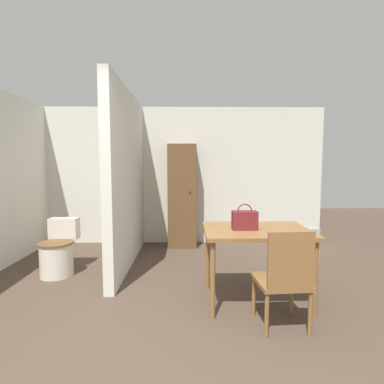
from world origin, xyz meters
name	(u,v)px	position (x,y,z in m)	size (l,w,h in m)	color
wall_back	(172,176)	(0.00, 3.77, 1.25)	(5.57, 0.12, 2.50)	silver
partition_wall	(127,179)	(-0.58, 2.55, 1.25)	(0.12, 2.32, 2.50)	silver
dining_table	(256,237)	(1.01, 1.25, 0.70)	(1.09, 0.81, 0.79)	brown
wooden_chair	(284,277)	(1.14, 0.70, 0.48)	(0.47, 0.47, 0.91)	brown
toilet	(58,252)	(-1.43, 2.10, 0.30)	(0.44, 0.59, 0.72)	silver
handbag	(245,220)	(0.88, 1.23, 0.89)	(0.26, 0.13, 0.27)	maroon
wooden_cabinet	(182,196)	(0.20, 3.47, 0.91)	(0.50, 0.46, 1.81)	brown
space_heater	(306,247)	(2.01, 2.38, 0.28)	(0.28, 0.23, 0.56)	#9E9EA3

